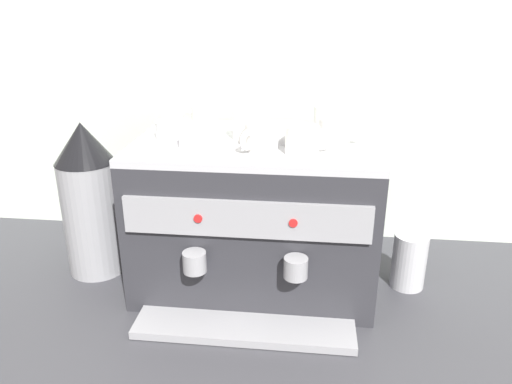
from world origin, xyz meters
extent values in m
plane|color=#38383D|center=(0.00, 0.00, 0.00)|extent=(4.00, 4.00, 0.00)
cube|color=silver|center=(0.00, 0.31, 0.59)|extent=(2.80, 0.03, 1.19)
cube|color=#2D2D33|center=(0.00, 0.00, 0.19)|extent=(0.63, 0.42, 0.39)
cube|color=#B7B7BC|center=(0.00, 0.00, 0.40)|extent=(0.63, 0.42, 0.02)
cube|color=#939399|center=(0.00, -0.21, 0.28)|extent=(0.58, 0.01, 0.09)
cylinder|color=red|center=(-0.11, -0.22, 0.28)|extent=(0.02, 0.01, 0.02)
cylinder|color=red|center=(0.11, -0.22, 0.28)|extent=(0.02, 0.01, 0.02)
cube|color=#939399|center=(0.00, -0.26, 0.01)|extent=(0.53, 0.12, 0.02)
cylinder|color=#939399|center=(-0.12, -0.24, 0.18)|extent=(0.06, 0.06, 0.05)
cylinder|color=#939399|center=(0.12, -0.24, 0.18)|extent=(0.06, 0.06, 0.05)
cylinder|color=white|center=(0.12, -0.11, 0.44)|extent=(0.08, 0.08, 0.07)
torus|color=white|center=(0.17, -0.09, 0.44)|extent=(0.05, 0.03, 0.05)
cylinder|color=white|center=(-0.03, 0.00, 0.45)|extent=(0.06, 0.06, 0.08)
torus|color=white|center=(-0.01, -0.04, 0.45)|extent=(0.03, 0.05, 0.05)
cylinder|color=white|center=(0.02, -0.07, 0.44)|extent=(0.08, 0.08, 0.06)
torus|color=white|center=(-0.01, -0.12, 0.44)|extent=(0.04, 0.05, 0.05)
cylinder|color=white|center=(-0.16, 0.08, 0.44)|extent=(0.07, 0.07, 0.07)
torus|color=white|center=(-0.20, 0.07, 0.44)|extent=(0.05, 0.02, 0.05)
cylinder|color=white|center=(0.18, 0.10, 0.44)|extent=(0.06, 0.06, 0.07)
torus|color=white|center=(0.22, 0.09, 0.44)|extent=(0.05, 0.03, 0.05)
cylinder|color=white|center=(0.20, 0.00, 0.44)|extent=(0.08, 0.08, 0.06)
torus|color=white|center=(0.25, -0.01, 0.44)|extent=(0.05, 0.02, 0.05)
cylinder|color=white|center=(0.08, 0.01, 0.43)|extent=(0.10, 0.10, 0.04)
cylinder|color=white|center=(0.08, 0.01, 0.41)|extent=(0.06, 0.06, 0.01)
cylinder|color=white|center=(-0.13, -0.08, 0.43)|extent=(0.10, 0.10, 0.04)
cylinder|color=white|center=(-0.13, -0.08, 0.41)|extent=(0.05, 0.05, 0.01)
cylinder|color=white|center=(-0.22, 0.00, 0.43)|extent=(0.09, 0.09, 0.04)
cylinder|color=white|center=(-0.22, 0.00, 0.41)|extent=(0.05, 0.05, 0.01)
cylinder|color=#939399|center=(-0.47, -0.01, 0.17)|extent=(0.16, 0.16, 0.33)
cone|color=black|center=(-0.47, -0.01, 0.39)|extent=(0.16, 0.16, 0.11)
cylinder|color=#B7B7BC|center=(0.43, 0.00, 0.08)|extent=(0.09, 0.09, 0.16)
camera|label=1|loc=(0.14, -1.22, 0.75)|focal=34.23mm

